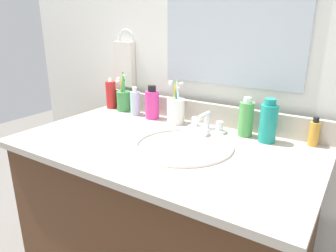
% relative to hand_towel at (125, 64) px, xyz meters
% --- Properties ---
extents(vanity_cabinet, '(1.05, 0.58, 0.70)m').
position_rel_hand_towel_xyz_m(vanity_cabinet, '(0.45, -0.33, -0.60)').
color(vanity_cabinet, '#4C2D19').
rests_on(vanity_cabinet, ground_plane).
extents(countertop, '(1.10, 0.63, 0.02)m').
position_rel_hand_towel_xyz_m(countertop, '(0.45, -0.33, -0.23)').
color(countertop, '#B2A899').
rests_on(countertop, vanity_cabinet).
extents(backsplash, '(1.10, 0.02, 0.09)m').
position_rel_hand_towel_xyz_m(backsplash, '(0.45, -0.02, -0.17)').
color(backsplash, '#B2A899').
rests_on(backsplash, countertop).
extents(back_wall, '(2.20, 0.04, 1.30)m').
position_rel_hand_towel_xyz_m(back_wall, '(0.45, 0.04, -0.30)').
color(back_wall, silver).
rests_on(back_wall, ground_plane).
extents(mirror_panel, '(0.60, 0.01, 0.56)m').
position_rel_hand_towel_xyz_m(mirror_panel, '(0.55, 0.02, 0.23)').
color(mirror_panel, '#B2BCC6').
extents(towel_ring, '(0.10, 0.01, 0.10)m').
position_rel_hand_towel_xyz_m(towel_ring, '(0.00, 0.02, 0.12)').
color(towel_ring, silver).
extents(hand_towel, '(0.11, 0.04, 0.22)m').
position_rel_hand_towel_xyz_m(hand_towel, '(0.00, 0.00, 0.00)').
color(hand_towel, silver).
extents(sink_basin, '(0.37, 0.37, 0.11)m').
position_rel_hand_towel_xyz_m(sink_basin, '(0.52, -0.31, -0.25)').
color(sink_basin, white).
rests_on(sink_basin, countertop).
extents(faucet, '(0.16, 0.10, 0.08)m').
position_rel_hand_towel_xyz_m(faucet, '(0.52, -0.12, -0.19)').
color(faucet, silver).
rests_on(faucet, countertop).
extents(bottle_soap_pink, '(0.06, 0.06, 0.15)m').
position_rel_hand_towel_xyz_m(bottle_soap_pink, '(0.23, -0.09, -0.15)').
color(bottle_soap_pink, '#D8338C').
rests_on(bottle_soap_pink, countertop).
extents(bottle_oil_amber, '(0.04, 0.04, 0.11)m').
position_rel_hand_towel_xyz_m(bottle_oil_amber, '(0.91, -0.05, -0.17)').
color(bottle_oil_amber, gold).
rests_on(bottle_oil_amber, countertop).
extents(bottle_spray_red, '(0.05, 0.05, 0.16)m').
position_rel_hand_towel_xyz_m(bottle_spray_red, '(-0.05, -0.06, -0.15)').
color(bottle_spray_red, red).
rests_on(bottle_spray_red, countertop).
extents(bottle_mouthwash_teal, '(0.06, 0.06, 0.16)m').
position_rel_hand_towel_xyz_m(bottle_mouthwash_teal, '(0.76, -0.10, -0.15)').
color(bottle_mouthwash_teal, teal).
rests_on(bottle_mouthwash_teal, countertop).
extents(bottle_gel_clear, '(0.05, 0.05, 0.13)m').
position_rel_hand_towel_xyz_m(bottle_gel_clear, '(0.13, -0.09, -0.16)').
color(bottle_gel_clear, silver).
rests_on(bottle_gel_clear, countertop).
extents(bottle_toner_green, '(0.06, 0.06, 0.15)m').
position_rel_hand_towel_xyz_m(bottle_toner_green, '(0.67, -0.09, -0.15)').
color(bottle_toner_green, '#4C9E4C').
rests_on(bottle_toner_green, countertop).
extents(cup_white_ceramic, '(0.08, 0.08, 0.19)m').
position_rel_hand_towel_xyz_m(cup_white_ceramic, '(0.36, -0.10, -0.16)').
color(cup_white_ceramic, white).
rests_on(cup_white_ceramic, countertop).
extents(cup_green, '(0.07, 0.07, 0.19)m').
position_rel_hand_towel_xyz_m(cup_green, '(0.04, -0.06, -0.17)').
color(cup_green, '#3F8C47').
rests_on(cup_green, countertop).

